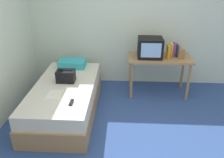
% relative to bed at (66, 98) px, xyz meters
% --- Properties ---
extents(ground_plane, '(8.00, 8.00, 0.00)m').
position_rel_bed_xyz_m(ground_plane, '(1.03, -0.71, -0.25)').
color(ground_plane, '#2D4784').
extents(wall_back, '(5.20, 0.10, 2.60)m').
position_rel_bed_xyz_m(wall_back, '(1.03, 1.29, 1.05)').
color(wall_back, silver).
rests_on(wall_back, ground).
extents(bed, '(1.00, 2.00, 0.52)m').
position_rel_bed_xyz_m(bed, '(0.00, 0.00, 0.00)').
color(bed, '#9E754C').
rests_on(bed, ground).
extents(desk, '(1.16, 0.60, 0.75)m').
position_rel_bed_xyz_m(desk, '(1.64, 0.76, 0.40)').
color(desk, '#9E754C').
rests_on(desk, ground).
extents(tv, '(0.44, 0.39, 0.36)m').
position_rel_bed_xyz_m(tv, '(1.44, 0.74, 0.68)').
color(tv, black).
rests_on(tv, desk).
extents(water_bottle, '(0.07, 0.07, 0.22)m').
position_rel_bed_xyz_m(water_bottle, '(1.77, 0.68, 0.61)').
color(water_bottle, orange).
rests_on(water_bottle, desk).
extents(book_row, '(0.23, 0.16, 0.25)m').
position_rel_bed_xyz_m(book_row, '(1.89, 0.85, 0.61)').
color(book_row, gold).
rests_on(book_row, desk).
extents(picture_frame, '(0.11, 0.02, 0.18)m').
position_rel_bed_xyz_m(picture_frame, '(2.00, 0.67, 0.59)').
color(picture_frame, olive).
rests_on(picture_frame, desk).
extents(pillow, '(0.50, 0.34, 0.14)m').
position_rel_bed_xyz_m(pillow, '(-0.02, 0.76, 0.33)').
color(pillow, '#33A8B7').
rests_on(pillow, bed).
extents(handbag, '(0.30, 0.20, 0.23)m').
position_rel_bed_xyz_m(handbag, '(0.01, 0.12, 0.36)').
color(handbag, black).
rests_on(handbag, bed).
extents(magazine, '(0.21, 0.29, 0.01)m').
position_rel_bed_xyz_m(magazine, '(-0.07, -0.34, 0.27)').
color(magazine, white).
rests_on(magazine, bed).
extents(remote_dark, '(0.04, 0.16, 0.02)m').
position_rel_bed_xyz_m(remote_dark, '(0.24, -0.56, 0.27)').
color(remote_dark, black).
rests_on(remote_dark, bed).
extents(remote_silver, '(0.04, 0.14, 0.02)m').
position_rel_bed_xyz_m(remote_silver, '(-0.15, 0.18, 0.27)').
color(remote_silver, '#B7B7BC').
rests_on(remote_silver, bed).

